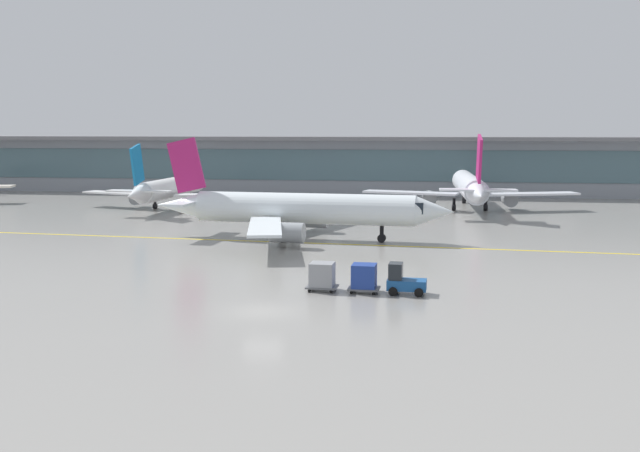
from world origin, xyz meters
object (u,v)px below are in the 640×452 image
taxiing_regional_jet (301,209)px  gate_airplane_1 (171,188)px  cargo_dolly_trailing (322,276)px  cargo_dolly_lead (364,277)px  baggage_tug (403,281)px  gate_airplane_2 (469,187)px

taxiing_regional_jet → gate_airplane_1: bearing=135.2°
gate_airplane_1 → taxiing_regional_jet: 34.69m
gate_airplane_1 → cargo_dolly_trailing: (28.28, -48.74, -1.68)m
taxiing_regional_jet → cargo_dolly_lead: taxiing_regional_jet is taller
taxiing_regional_jet → baggage_tug: size_ratio=11.50×
taxiing_regional_jet → cargo_dolly_trailing: size_ratio=14.11×
gate_airplane_2 → cargo_dolly_trailing: (-12.49, -52.95, -2.04)m
cargo_dolly_lead → baggage_tug: bearing=-0.0°
taxiing_regional_jet → gate_airplane_2: bearing=63.4°
taxiing_regional_jet → cargo_dolly_lead: size_ratio=14.11×
gate_airplane_2 → cargo_dolly_trailing: size_ratio=14.37×
gate_airplane_1 → baggage_tug: (33.81, -48.98, -1.84)m
gate_airplane_2 → cargo_dolly_lead: gate_airplane_2 is taller
gate_airplane_1 → gate_airplane_2: (40.77, 4.20, 0.36)m
gate_airplane_1 → taxiing_regional_jet: bearing=-137.0°
gate_airplane_1 → gate_airplane_2: 40.98m
taxiing_regional_jet → baggage_tug: (10.95, -22.89, -2.14)m
taxiing_regional_jet → cargo_dolly_trailing: (5.41, -22.66, -1.98)m
gate_airplane_1 → baggage_tug: gate_airplane_1 is taller
cargo_dolly_trailing → baggage_tug: bearing=-0.0°
baggage_tug → cargo_dolly_lead: baggage_tug is taller
baggage_tug → cargo_dolly_trailing: (-5.54, 0.23, 0.16)m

